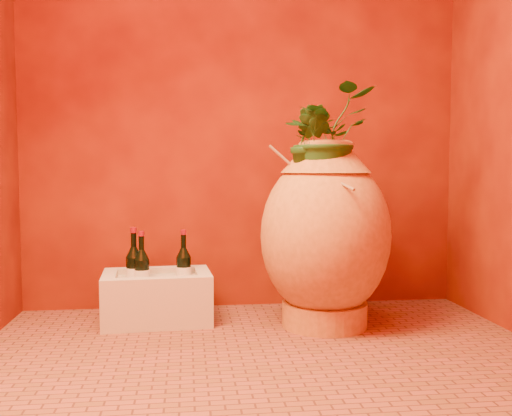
{
  "coord_description": "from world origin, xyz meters",
  "views": [
    {
      "loc": [
        -0.32,
        -2.29,
        0.8
      ],
      "look_at": [
        -0.01,
        0.35,
        0.62
      ],
      "focal_mm": 40.0,
      "sensor_mm": 36.0,
      "label": 1
    }
  ],
  "objects": [
    {
      "name": "floor",
      "position": [
        0.0,
        0.0,
        0.0
      ],
      "size": [
        2.5,
        2.5,
        0.0
      ],
      "primitive_type": "plane",
      "color": "brown",
      "rests_on": "ground"
    },
    {
      "name": "wall_back",
      "position": [
        0.0,
        1.0,
        1.25
      ],
      "size": [
        2.5,
        0.02,
        2.5
      ],
      "primitive_type": "cube",
      "color": "#590E05",
      "rests_on": "ground"
    },
    {
      "name": "amphora",
      "position": [
        0.36,
        0.5,
        0.47
      ],
      "size": [
        0.83,
        0.83,
        0.94
      ],
      "rotation": [
        0.0,
        0.0,
        0.33
      ],
      "color": "#C78338",
      "rests_on": "floor"
    },
    {
      "name": "stone_basin",
      "position": [
        -0.49,
        0.69,
        0.12
      ],
      "size": [
        0.57,
        0.41,
        0.26
      ],
      "rotation": [
        0.0,
        0.0,
        0.07
      ],
      "color": "beige",
      "rests_on": "floor"
    },
    {
      "name": "wine_bottle_a",
      "position": [
        -0.56,
        0.68,
        0.26
      ],
      "size": [
        0.08,
        0.08,
        0.34
      ],
      "color": "black",
      "rests_on": "stone_basin"
    },
    {
      "name": "wine_bottle_b",
      "position": [
        -0.6,
        0.71,
        0.27
      ],
      "size": [
        0.09,
        0.09,
        0.35
      ],
      "color": "black",
      "rests_on": "stone_basin"
    },
    {
      "name": "wine_bottle_c",
      "position": [
        -0.35,
        0.75,
        0.26
      ],
      "size": [
        0.08,
        0.08,
        0.33
      ],
      "color": "black",
      "rests_on": "stone_basin"
    },
    {
      "name": "wall_tap",
      "position": [
        0.48,
        0.91,
        0.74
      ],
      "size": [
        0.07,
        0.15,
        0.17
      ],
      "color": "#AA7727",
      "rests_on": "wall_back"
    },
    {
      "name": "plant_main",
      "position": [
        0.36,
        0.49,
        0.95
      ],
      "size": [
        0.58,
        0.56,
        0.5
      ],
      "primitive_type": "imported",
      "rotation": [
        0.0,
        0.0,
        0.48
      ],
      "color": "#184518",
      "rests_on": "amphora"
    },
    {
      "name": "plant_side",
      "position": [
        0.27,
        0.44,
        0.93
      ],
      "size": [
        0.25,
        0.24,
        0.36
      ],
      "primitive_type": "imported",
      "rotation": [
        0.0,
        0.0,
        -0.57
      ],
      "color": "#184518",
      "rests_on": "amphora"
    }
  ]
}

